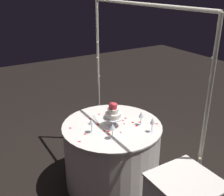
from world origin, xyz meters
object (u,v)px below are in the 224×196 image
wine_glass_2 (92,123)px  wine_glass_3 (112,128)px  tiered_cake (113,114)px  wine_glass_0 (152,122)px  wine_glass_1 (141,115)px  main_table (112,154)px  cake_knife (98,121)px  decorative_arch (139,71)px

wine_glass_2 → wine_glass_3: wine_glass_3 is taller
tiered_cake → wine_glass_0: tiered_cake is taller
wine_glass_1 → main_table: bearing=-119.6°
main_table → cake_knife: cake_knife is taller
tiered_cake → cake_knife: 0.25m
decorative_arch → cake_knife: bearing=-109.3°
wine_glass_1 → cake_knife: size_ratio=0.56×
decorative_arch → main_table: bearing=-90.2°
tiered_cake → wine_glass_2: size_ratio=1.78×
decorative_arch → wine_glass_2: size_ratio=13.84×
main_table → decorative_arch: bearing=89.8°
decorative_arch → tiered_cake: (0.02, -0.36, -0.43)m
decorative_arch → wine_glass_3: (0.25, -0.50, -0.45)m
tiered_cake → wine_glass_1: 0.32m
tiered_cake → wine_glass_2: tiered_cake is taller
tiered_cake → wine_glass_3: tiered_cake is taller
tiered_cake → wine_glass_2: 0.27m
decorative_arch → wine_glass_1: (0.16, -0.07, -0.46)m
decorative_arch → wine_glass_1: bearing=-23.9°
main_table → cake_knife: bearing=-148.1°
wine_glass_1 → wine_glass_2: (-0.14, -0.56, -0.00)m
wine_glass_0 → wine_glass_3: bearing=-103.4°
cake_knife → main_table: bearing=31.9°
decorative_arch → wine_glass_2: (0.02, -0.63, -0.46)m
main_table → tiered_cake: bearing=2.7°
wine_glass_2 → cake_knife: 0.28m
wine_glass_1 → decorative_arch: bearing=156.1°
wine_glass_0 → wine_glass_1: wine_glass_0 is taller
main_table → wine_glass_0: 0.69m
tiered_cake → wine_glass_2: bearing=-89.0°
wine_glass_1 → wine_glass_2: size_ratio=1.08×
main_table → wine_glass_1: bearing=60.4°
decorative_arch → wine_glass_2: bearing=-87.8°
tiered_cake → wine_glass_3: (0.23, -0.15, -0.03)m
main_table → wine_glass_3: bearing=-30.3°
wine_glass_3 → wine_glass_1: bearing=101.3°
main_table → wine_glass_2: wine_glass_2 is taller
main_table → cake_knife: (-0.16, -0.10, 0.40)m
decorative_arch → tiered_cake: decorative_arch is taller
decorative_arch → wine_glass_1: decorative_arch is taller
decorative_arch → wine_glass_0: size_ratio=12.54×
wine_glass_0 → tiered_cake: bearing=-138.9°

